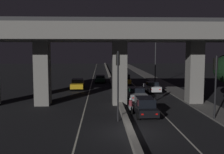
# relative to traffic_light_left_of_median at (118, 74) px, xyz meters

# --- Properties ---
(ground_plane) EXTENTS (200.00, 200.00, 0.00)m
(ground_plane) POSITION_rel_traffic_light_left_of_median_xyz_m (0.62, -3.01, -3.87)
(ground_plane) COLOR black
(lane_line_left_inner) EXTENTS (0.12, 126.00, 0.00)m
(lane_line_left_inner) POSITION_rel_traffic_light_left_of_median_xyz_m (-2.98, 31.99, -3.86)
(lane_line_left_inner) COLOR beige
(lane_line_left_inner) RESTS_ON ground_plane
(lane_line_right_inner) EXTENTS (0.12, 126.00, 0.00)m
(lane_line_right_inner) POSITION_rel_traffic_light_left_of_median_xyz_m (4.21, 31.99, -3.86)
(lane_line_right_inner) COLOR beige
(lane_line_right_inner) RESTS_ON ground_plane
(median_divider) EXTENTS (0.44, 126.00, 0.41)m
(median_divider) POSITION_rel_traffic_light_left_of_median_xyz_m (0.62, 31.99, -3.66)
(median_divider) COLOR gray
(median_divider) RESTS_ON ground_plane
(sidewalk_right) EXTENTS (2.70, 126.00, 0.13)m
(sidewalk_right) POSITION_rel_traffic_light_left_of_median_xyz_m (9.24, 24.99, -3.80)
(sidewalk_right) COLOR #5B5956
(sidewalk_right) RESTS_ON ground_plane
(elevated_overpass) EXTENTS (31.79, 9.11, 9.20)m
(elevated_overpass) POSITION_rel_traffic_light_left_of_median_xyz_m (0.18, 6.82, 3.14)
(elevated_overpass) COLOR gray
(elevated_overpass) RESTS_ON ground_plane
(traffic_light_left_of_median) EXTENTS (0.30, 0.49, 5.70)m
(traffic_light_left_of_median) POSITION_rel_traffic_light_left_of_median_xyz_m (0.00, 0.00, 0.00)
(traffic_light_left_of_median) COLOR black
(traffic_light_left_of_median) RESTS_ON ground_plane
(traffic_light_right_of_median) EXTENTS (0.30, 0.49, 5.33)m
(traffic_light_right_of_median) POSITION_rel_traffic_light_left_of_median_xyz_m (7.99, 0.00, -0.24)
(traffic_light_right_of_median) COLOR black
(traffic_light_right_of_median) RESTS_ON ground_plane
(street_lamp) EXTENTS (2.05, 0.32, 7.89)m
(street_lamp) POSITION_rel_traffic_light_left_of_median_xyz_m (7.89, 24.24, 0.78)
(street_lamp) COLOR #2D2D30
(street_lamp) RESTS_ON ground_plane
(car_black_lead) EXTENTS (1.90, 4.15, 1.63)m
(car_black_lead) POSITION_rel_traffic_light_left_of_median_xyz_m (2.48, 1.63, -3.03)
(car_black_lead) COLOR black
(car_black_lead) RESTS_ON ground_plane
(car_silver_second) EXTENTS (2.14, 4.64, 1.53)m
(car_silver_second) POSITION_rel_traffic_light_left_of_median_xyz_m (2.68, 8.83, -3.08)
(car_silver_second) COLOR gray
(car_silver_second) RESTS_ON ground_plane
(car_white_third) EXTENTS (1.94, 4.16, 1.46)m
(car_white_third) POSITION_rel_traffic_light_left_of_median_xyz_m (5.74, 14.77, -3.14)
(car_white_third) COLOR silver
(car_white_third) RESTS_ON ground_plane
(car_taxi_yellow_fourth) EXTENTS (2.15, 4.18, 1.81)m
(car_taxi_yellow_fourth) POSITION_rel_traffic_light_left_of_median_xyz_m (2.61, 23.17, -2.90)
(car_taxi_yellow_fourth) COLOR gold
(car_taxi_yellow_fourth) RESTS_ON ground_plane
(car_taxi_yellow_lead_oncoming) EXTENTS (2.06, 4.78, 1.54)m
(car_taxi_yellow_lead_oncoming) POSITION_rel_traffic_light_left_of_median_xyz_m (-4.83, 18.10, -3.07)
(car_taxi_yellow_lead_oncoming) COLOR gold
(car_taxi_yellow_lead_oncoming) RESTS_ON ground_plane
(car_dark_green_second_oncoming) EXTENTS (2.00, 4.61, 1.33)m
(car_dark_green_second_oncoming) POSITION_rel_traffic_light_left_of_median_xyz_m (-1.39, 26.45, -3.18)
(car_dark_green_second_oncoming) COLOR black
(car_dark_green_second_oncoming) RESTS_ON ground_plane
(motorcycle_white_filtering_near) EXTENTS (0.33, 1.84, 1.41)m
(motorcycle_white_filtering_near) POSITION_rel_traffic_light_left_of_median_xyz_m (1.37, 2.76, -3.26)
(motorcycle_white_filtering_near) COLOR black
(motorcycle_white_filtering_near) RESTS_ON ground_plane
(motorcycle_red_filtering_mid) EXTENTS (0.34, 1.81, 1.37)m
(motorcycle_red_filtering_mid) POSITION_rel_traffic_light_left_of_median_xyz_m (1.46, 10.70, -3.28)
(motorcycle_red_filtering_mid) COLOR black
(motorcycle_red_filtering_mid) RESTS_ON ground_plane
(motorcycle_black_filtering_far) EXTENTS (0.34, 1.87, 1.46)m
(motorcycle_black_filtering_far) POSITION_rel_traffic_light_left_of_median_xyz_m (1.19, 18.64, -3.25)
(motorcycle_black_filtering_far) COLOR black
(motorcycle_black_filtering_far) RESTS_ON ground_plane
(pedestrian_on_sidewalk) EXTENTS (0.32, 0.32, 1.81)m
(pedestrian_on_sidewalk) POSITION_rel_traffic_light_left_of_median_xyz_m (9.78, 10.77, -2.81)
(pedestrian_on_sidewalk) COLOR #2D261E
(pedestrian_on_sidewalk) RESTS_ON sidewalk_right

